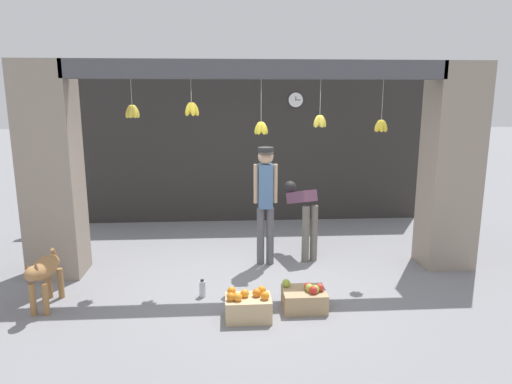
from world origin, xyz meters
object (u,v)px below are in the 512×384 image
Objects in this scene: shopkeeper at (266,196)px; water_bottle at (202,289)px; worker_stooping at (303,210)px; fruit_crate_oranges at (248,306)px; wall_clock at (296,100)px; fruit_crate_apples at (305,298)px; dog at (44,272)px.

water_bottle is (-0.87, -1.08, -0.93)m from shopkeeper.
worker_stooping reaches higher than fruit_crate_oranges.
wall_clock reaches higher than fruit_crate_oranges.
shopkeeper reaches higher than fruit_crate_oranges.
shopkeeper reaches higher than water_bottle.
fruit_crate_apples is at bearing -116.81° from worker_stooping.
wall_clock is (3.46, 3.66, 1.92)m from dog.
dog reaches higher than fruit_crate_oranges.
worker_stooping is at bearing 116.78° from dog.
fruit_crate_oranges is at bearing 78.57° from shopkeeper.
shopkeeper is 0.73m from worker_stooping.
worker_stooping is 5.00× the size of water_bottle.
fruit_crate_oranges is 2.30× the size of water_bottle.
fruit_crate_apples is at bearing -96.49° from wall_clock.
wall_clock is (0.18, 2.09, 1.62)m from worker_stooping.
dog is at bearing 169.69° from fruit_crate_oranges.
fruit_crate_oranges reaches higher than water_bottle.
dog is 0.78× the size of worker_stooping.
dog reaches higher than water_bottle.
shopkeeper is at bearing -170.87° from worker_stooping.
dog is 3.89× the size of water_bottle.
shopkeeper reaches higher than worker_stooping.
dog is 3.02m from shopkeeper.
shopkeeper is 7.82× the size of water_bottle.
fruit_crate_apples is 4.50m from wall_clock.
water_bottle is at bearing 131.53° from fruit_crate_oranges.
shopkeeper is 3.41× the size of fruit_crate_oranges.
worker_stooping is at bearing 81.70° from fruit_crate_apples.
fruit_crate_oranges is 1.02× the size of fruit_crate_apples.
shopkeeper is (2.68, 1.26, 0.59)m from dog.
wall_clock is at bearing -108.15° from shopkeeper.
fruit_crate_oranges reaches higher than fruit_crate_apples.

